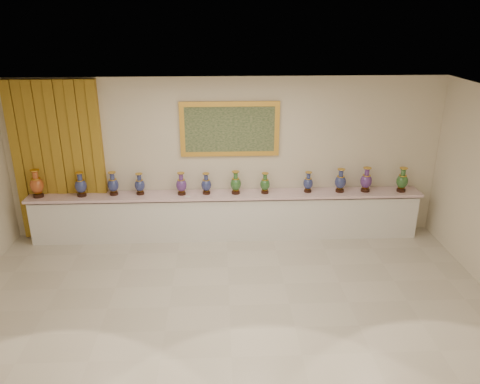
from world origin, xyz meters
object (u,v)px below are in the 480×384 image
object	(u,v)px
counter	(226,216)
vase_0	(37,185)
vase_1	(81,186)
vase_2	(113,185)

from	to	relation	value
counter	vase_0	distance (m)	3.49
vase_0	vase_1	xyz separation A→B (m)	(0.78, 0.01, -0.03)
counter	vase_0	world-z (taller)	vase_0
counter	vase_1	distance (m)	2.72
vase_0	counter	bearing A→B (deg)	0.56
vase_2	vase_1	bearing A→B (deg)	-175.49
vase_0	vase_2	xyz separation A→B (m)	(1.35, 0.05, -0.04)
vase_0	vase_1	size ratio (longest dim) A/B	1.14
vase_0	vase_2	world-z (taller)	vase_0
counter	vase_1	world-z (taller)	vase_1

